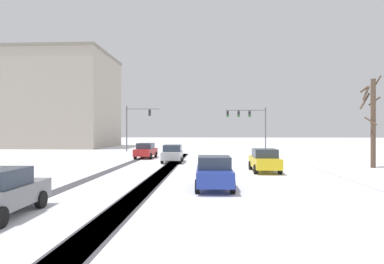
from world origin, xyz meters
TOP-DOWN VIEW (x-y plane):
  - ground_plane at (0.00, 0.00)m, footprint 300.00×300.00m
  - wheel_track_left_lane at (-5.62, 16.17)m, footprint 0.78×35.56m
  - wheel_track_right_lane at (-1.49, 16.17)m, footprint 0.74×35.56m
  - wheel_track_center at (-1.55, 16.17)m, footprint 1.14×35.56m
  - wheel_track_oncoming at (-1.74, 16.17)m, footprint 0.95×35.56m
  - sidewalk_kerb_right at (11.60, 14.55)m, footprint 4.00×35.56m
  - traffic_signal_far_right at (7.76, 42.23)m, footprint 6.16×0.55m
  - traffic_signal_far_left at (-8.95, 38.43)m, footprint 4.78×0.59m
  - car_red_lead at (-5.14, 26.57)m, footprint 1.99×4.18m
  - car_silver_second at (-1.76, 22.05)m, footprint 1.89×4.13m
  - car_yellow_cab_third at (5.50, 15.44)m, footprint 1.86×4.11m
  - car_blue_fourth at (1.83, 8.41)m, footprint 1.90×4.13m
  - bare_tree_sidewalk_mid at (14.41, 18.52)m, footprint 1.63×1.69m
  - office_building_far_left_block at (-28.47, 50.92)m, footprint 23.92×16.65m

SIDE VIEW (x-z plane):
  - ground_plane at x=0.00m, z-range 0.00..0.00m
  - wheel_track_left_lane at x=-5.62m, z-range 0.00..0.01m
  - wheel_track_right_lane at x=-1.49m, z-range 0.00..0.01m
  - wheel_track_center at x=-1.55m, z-range 0.00..0.01m
  - wheel_track_oncoming at x=-1.74m, z-range 0.00..0.01m
  - sidewalk_kerb_right at x=11.60m, z-range 0.00..0.12m
  - car_red_lead at x=-5.14m, z-range 0.01..1.63m
  - car_silver_second at x=-1.76m, z-range 0.01..1.63m
  - car_yellow_cab_third at x=5.50m, z-range 0.01..1.63m
  - car_blue_fourth at x=1.83m, z-range 0.01..1.63m
  - bare_tree_sidewalk_mid at x=14.41m, z-range 0.20..7.42m
  - traffic_signal_far_left at x=-8.95m, z-range 1.10..7.60m
  - traffic_signal_far_right at x=7.76m, z-range 1.54..8.04m
  - office_building_far_left_block at x=-28.47m, z-range 0.01..17.04m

